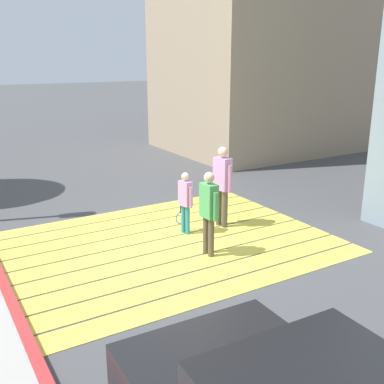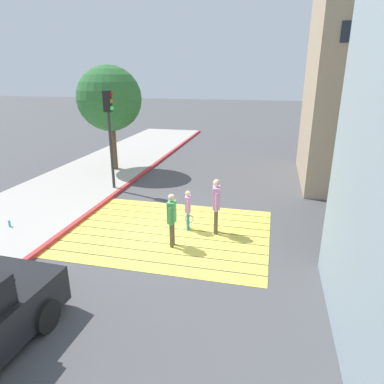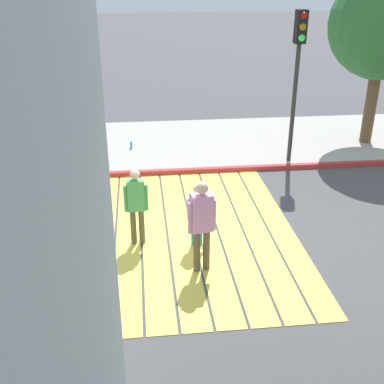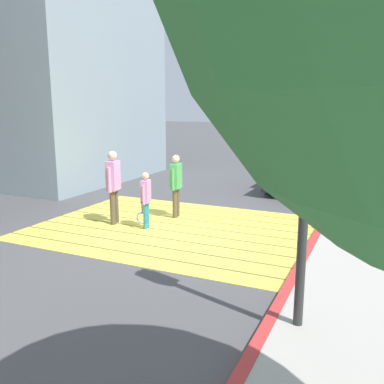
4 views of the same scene
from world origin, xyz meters
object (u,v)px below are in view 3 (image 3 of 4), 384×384
Objects in this scene: street_tree at (383,28)px; pedestrian_adult_trailing at (136,202)px; pedestrian_child_with_racket at (197,211)px; traffic_light_corner at (298,58)px; pedestrian_adult_lead at (202,221)px; water_bottle at (131,145)px.

street_tree is 3.23× the size of pedestrian_adult_trailing.
street_tree is at bearing 131.68° from pedestrian_child_with_racket.
street_tree is (-1.29, 2.90, 0.59)m from traffic_light_corner.
pedestrian_adult_lead is at bearing -2.02° from pedestrian_child_with_racket.
traffic_light_corner is 2.58× the size of pedestrian_adult_trailing.
pedestrian_adult_lead is (6.35, -6.13, -2.57)m from street_tree.
traffic_light_corner is 2.34× the size of pedestrian_adult_lead.
pedestrian_adult_lead is at bearing -43.98° from street_tree.
pedestrian_adult_trailing is at bearing -133.48° from pedestrian_adult_lead.
pedestrian_adult_lead is 1.33× the size of pedestrian_child_with_racket.
water_bottle is at bearing -168.65° from pedestrian_adult_lead.
pedestrian_adult_trailing is at bearing -54.35° from street_tree.
water_bottle is 5.90m from pedestrian_child_with_racket.
street_tree reaches higher than water_bottle.
traffic_light_corner is at bearing 147.52° from pedestrian_adult_lead.
traffic_light_corner is 5.58m from water_bottle.
street_tree is 24.18× the size of water_bottle.
traffic_light_corner is 5.70m from pedestrian_child_with_racket.
water_bottle is 0.16× the size of pedestrian_child_with_racket.
water_bottle is 0.12× the size of pedestrian_adult_lead.
street_tree is 8.20m from water_bottle.
pedestrian_child_with_racket is (-0.92, 0.03, -0.29)m from pedestrian_adult_lead.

